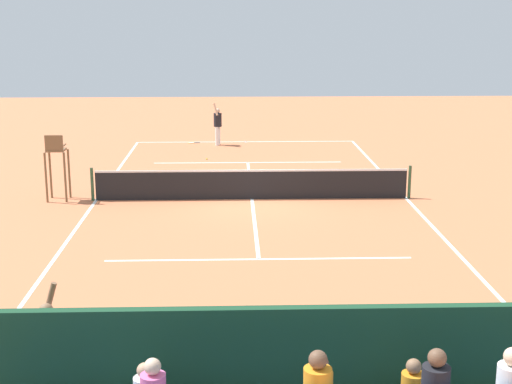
{
  "coord_description": "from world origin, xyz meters",
  "views": [
    {
      "loc": [
        0.64,
        23.47,
        5.88
      ],
      "look_at": [
        0.0,
        4.0,
        1.2
      ],
      "focal_mm": 52.69,
      "sensor_mm": 36.0,
      "label": 1
    }
  ],
  "objects_px": {
    "line_judge": "(48,344)",
    "tennis_ball_near": "(207,159)",
    "tennis_net": "(252,184)",
    "tennis_player": "(218,123)",
    "tennis_racket": "(192,143)",
    "courtside_bench": "(407,377)",
    "umpire_chair": "(56,160)"
  },
  "relations": [
    {
      "from": "tennis_racket",
      "to": "tennis_ball_near",
      "type": "distance_m",
      "value": 4.11
    },
    {
      "from": "umpire_chair",
      "to": "tennis_player",
      "type": "height_order",
      "value": "umpire_chair"
    },
    {
      "from": "tennis_player",
      "to": "tennis_ball_near",
      "type": "bearing_deg",
      "value": 83.31
    },
    {
      "from": "tennis_net",
      "to": "umpire_chair",
      "type": "relative_size",
      "value": 4.81
    },
    {
      "from": "tennis_racket",
      "to": "courtside_bench",
      "type": "bearing_deg",
      "value": 100.51
    },
    {
      "from": "tennis_net",
      "to": "tennis_racket",
      "type": "xyz_separation_m",
      "value": [
        2.49,
        -10.75,
        -0.49
      ]
    },
    {
      "from": "tennis_net",
      "to": "umpire_chair",
      "type": "distance_m",
      "value": 6.25
    },
    {
      "from": "tennis_net",
      "to": "tennis_ball_near",
      "type": "relative_size",
      "value": 156.06
    },
    {
      "from": "umpire_chair",
      "to": "courtside_bench",
      "type": "height_order",
      "value": "umpire_chair"
    },
    {
      "from": "courtside_bench",
      "to": "line_judge",
      "type": "distance_m",
      "value": 5.42
    },
    {
      "from": "tennis_ball_near",
      "to": "umpire_chair",
      "type": "bearing_deg",
      "value": 55.79
    },
    {
      "from": "courtside_bench",
      "to": "tennis_player",
      "type": "bearing_deg",
      "value": -82.14
    },
    {
      "from": "tennis_net",
      "to": "line_judge",
      "type": "distance_m",
      "value": 13.39
    },
    {
      "from": "tennis_ball_near",
      "to": "courtside_bench",
      "type": "bearing_deg",
      "value": 100.3
    },
    {
      "from": "umpire_chair",
      "to": "line_judge",
      "type": "bearing_deg",
      "value": 102.08
    },
    {
      "from": "tennis_ball_near",
      "to": "tennis_net",
      "type": "bearing_deg",
      "value": 103.94
    },
    {
      "from": "tennis_player",
      "to": "line_judge",
      "type": "distance_m",
      "value": 23.19
    },
    {
      "from": "courtside_bench",
      "to": "line_judge",
      "type": "xyz_separation_m",
      "value": [
        5.39,
        -0.34,
        0.46
      ]
    },
    {
      "from": "line_judge",
      "to": "tennis_ball_near",
      "type": "bearing_deg",
      "value": -95.09
    },
    {
      "from": "tennis_net",
      "to": "tennis_racket",
      "type": "distance_m",
      "value": 11.04
    },
    {
      "from": "umpire_chair",
      "to": "tennis_ball_near",
      "type": "relative_size",
      "value": 32.42
    },
    {
      "from": "umpire_chair",
      "to": "line_judge",
      "type": "relative_size",
      "value": 1.11
    },
    {
      "from": "courtside_bench",
      "to": "tennis_ball_near",
      "type": "xyz_separation_m",
      "value": [
        3.64,
        -19.99,
        -0.53
      ]
    },
    {
      "from": "tennis_player",
      "to": "line_judge",
      "type": "xyz_separation_m",
      "value": [
        2.15,
        23.09,
        0.0
      ]
    },
    {
      "from": "umpire_chair",
      "to": "tennis_racket",
      "type": "xyz_separation_m",
      "value": [
        -3.71,
        -10.69,
        -1.3
      ]
    },
    {
      "from": "tennis_player",
      "to": "tennis_racket",
      "type": "relative_size",
      "value": 3.4
    },
    {
      "from": "tennis_net",
      "to": "tennis_player",
      "type": "height_order",
      "value": "tennis_player"
    },
    {
      "from": "umpire_chair",
      "to": "courtside_bench",
      "type": "relative_size",
      "value": 1.19
    },
    {
      "from": "courtside_bench",
      "to": "tennis_racket",
      "type": "bearing_deg",
      "value": -79.49
    },
    {
      "from": "umpire_chair",
      "to": "tennis_ball_near",
      "type": "height_order",
      "value": "umpire_chair"
    },
    {
      "from": "umpire_chair",
      "to": "tennis_ball_near",
      "type": "bearing_deg",
      "value": -124.21
    },
    {
      "from": "tennis_player",
      "to": "tennis_net",
      "type": "bearing_deg",
      "value": 97.11
    }
  ]
}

